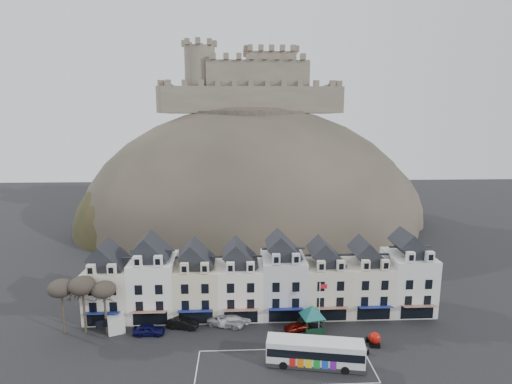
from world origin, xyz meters
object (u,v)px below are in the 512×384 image
bus_shelter (312,311)px  car_black (182,323)px  red_buoy (375,339)px  car_charcoal (310,322)px  car_silver (226,320)px  car_maroon (297,327)px  bus (315,352)px  white_van (115,319)px  flagpole (320,304)px  car_navy (149,330)px  car_white (234,319)px

bus_shelter → car_black: (-19.09, 1.62, -2.35)m
red_buoy → car_charcoal: bearing=144.4°
car_silver → car_maroon: 10.64m
bus → white_van: (-28.08, 10.73, -0.69)m
flagpole → car_navy: flagpole is taller
red_buoy → car_white: (-19.26, 6.76, -0.23)m
car_white → bus_shelter: bearing=-118.6°
bus_shelter → red_buoy: bearing=-39.1°
bus_shelter → car_maroon: (-2.19, 0.03, -2.46)m
bus_shelter → car_maroon: bus_shelter is taller
white_van → car_black: size_ratio=1.23×
car_silver → car_black: bearing=113.2°
car_maroon → car_navy: bearing=69.0°
bus → car_white: bearing=143.7°
flagpole → car_maroon: size_ratio=1.93×
car_black → car_white: bearing=-71.0°
red_buoy → car_white: size_ratio=0.37×
car_black → car_white: 7.74m
bus_shelter → car_white: 11.90m
car_silver → car_white: size_ratio=1.04×
white_van → car_charcoal: bearing=-25.1°
bus_shelter → car_black: bus_shelter is taller
car_white → car_maroon: car_white is taller
bus → car_navy: size_ratio=2.77×
bus → bus_shelter: bus_shelter is taller
red_buoy → flagpole: (-6.78, 4.23, 3.27)m
bus → car_charcoal: bus is taller
red_buoy → car_black: bearing=167.7°
bus_shelter → car_maroon: size_ratio=1.60×
bus_shelter → red_buoy: bus_shelter is taller
car_charcoal → car_maroon: bearing=136.9°
car_navy → car_black: bearing=-69.3°
bus_shelter → car_black: size_ratio=1.33×
bus → red_buoy: size_ratio=6.29×
car_black → car_silver: (6.49, 0.65, 0.02)m
car_silver → car_maroon: car_silver is taller
car_silver → car_maroon: bearing=-84.6°
red_buoy → car_navy: size_ratio=0.44×
car_white → car_maroon: bearing=-121.2°
flagpole → car_navy: (-24.77, 0.04, -3.52)m
bus → car_charcoal: (1.13, 9.62, -1.27)m
bus_shelter → car_maroon: bearing=168.5°
white_van → car_maroon: size_ratio=1.48×
bus_shelter → car_charcoal: (-0.03, 1.39, -2.50)m
bus → flagpole: 8.83m
car_black → car_charcoal: (19.06, -0.23, -0.15)m
bus → car_maroon: bearing=107.2°
car_black → car_maroon: size_ratio=1.20×
white_van → flagpole: bearing=-27.6°
bus_shelter → bus: bearing=-108.7°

